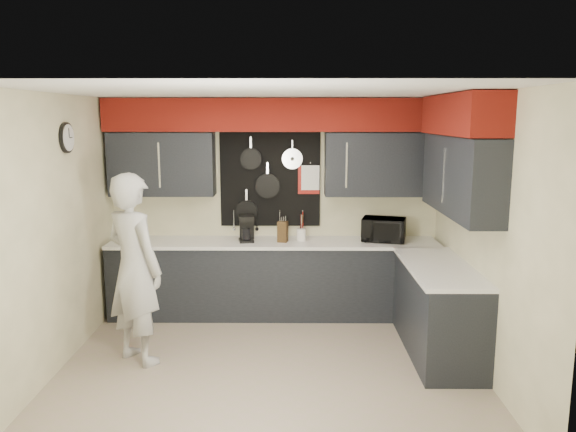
{
  "coord_description": "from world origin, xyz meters",
  "views": [
    {
      "loc": [
        0.22,
        -5.09,
        2.38
      ],
      "look_at": [
        0.18,
        0.5,
        1.39
      ],
      "focal_mm": 35.0,
      "sensor_mm": 36.0,
      "label": 1
    }
  ],
  "objects_px": {
    "microwave": "(384,230)",
    "utensil_crock": "(301,235)",
    "person": "(134,269)",
    "knife_block": "(283,232)",
    "coffee_maker": "(246,228)"
  },
  "relations": [
    {
      "from": "microwave",
      "to": "knife_block",
      "type": "height_order",
      "value": "microwave"
    },
    {
      "from": "microwave",
      "to": "person",
      "type": "distance_m",
      "value": 2.93
    },
    {
      "from": "person",
      "to": "knife_block",
      "type": "bearing_deg",
      "value": -101.54
    },
    {
      "from": "microwave",
      "to": "person",
      "type": "relative_size",
      "value": 0.27
    },
    {
      "from": "coffee_maker",
      "to": "microwave",
      "type": "bearing_deg",
      "value": -8.98
    },
    {
      "from": "knife_block",
      "to": "utensil_crock",
      "type": "distance_m",
      "value": 0.24
    },
    {
      "from": "person",
      "to": "coffee_maker",
      "type": "bearing_deg",
      "value": -90.4
    },
    {
      "from": "utensil_crock",
      "to": "person",
      "type": "height_order",
      "value": "person"
    },
    {
      "from": "utensil_crock",
      "to": "coffee_maker",
      "type": "relative_size",
      "value": 0.46
    },
    {
      "from": "knife_block",
      "to": "utensil_crock",
      "type": "height_order",
      "value": "knife_block"
    },
    {
      "from": "microwave",
      "to": "utensil_crock",
      "type": "relative_size",
      "value": 3.49
    },
    {
      "from": "person",
      "to": "utensil_crock",
      "type": "bearing_deg",
      "value": -104.06
    },
    {
      "from": "knife_block",
      "to": "coffee_maker",
      "type": "bearing_deg",
      "value": -171.17
    },
    {
      "from": "utensil_crock",
      "to": "coffee_maker",
      "type": "distance_m",
      "value": 0.66
    },
    {
      "from": "knife_block",
      "to": "coffee_maker",
      "type": "xyz_separation_m",
      "value": [
        -0.43,
        0.04,
        0.04
      ]
    }
  ]
}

